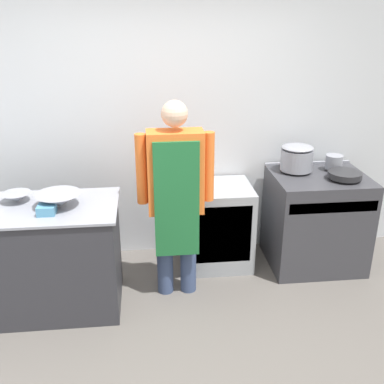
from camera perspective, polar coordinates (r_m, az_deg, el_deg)
The scene contains 12 objects.
ground_plane at distance 3.45m, azimuth 0.02°, elevation -20.70°, with size 14.00×14.00×0.00m, color #5B5651.
wall_back at distance 4.34m, azimuth -2.41°, elevation 8.83°, with size 8.00×0.05×2.70m.
prep_counter at distance 3.92m, azimuth -18.32°, elevation -7.92°, with size 1.26×0.73×0.91m.
stove at distance 4.51m, azimuth 15.39°, elevation -3.44°, with size 0.87×0.74×0.94m.
fridge_unit at distance 4.38m, azimuth 3.05°, elevation -4.24°, with size 0.67×0.59×0.81m.
person_cook at distance 3.68m, azimuth -2.08°, elevation 0.23°, with size 0.63×0.24×1.71m.
mixing_bowl at distance 3.66m, azimuth -16.58°, elevation -0.98°, with size 0.36×0.36×0.11m.
small_bowl at distance 3.86m, azimuth -21.38°, elevation -0.63°, with size 0.23×0.23×0.08m.
plastic_tub at distance 3.55m, azimuth -17.97°, elevation -2.13°, with size 0.13×0.13×0.07m.
stock_pot at distance 4.34m, azimuth 13.17°, elevation 4.31°, with size 0.30×0.30×0.25m.
saute_pan at distance 4.29m, azimuth 18.83°, elevation 2.09°, with size 0.30×0.30×0.05m.
sauce_pot at distance 4.50m, azimuth 17.58°, elevation 3.67°, with size 0.16×0.16×0.13m.
Camera 1 is at (-0.27, -2.52, 2.33)m, focal length 42.00 mm.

